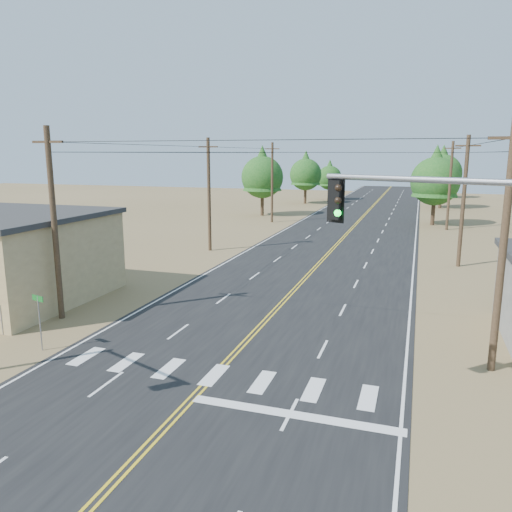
% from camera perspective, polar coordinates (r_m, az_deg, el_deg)
% --- Properties ---
extents(ground, '(220.00, 220.00, 0.00)m').
position_cam_1_polar(ground, '(14.43, -18.61, -25.79)').
color(ground, olive).
rests_on(ground, ground).
extents(road, '(15.00, 200.00, 0.02)m').
position_cam_1_polar(road, '(40.57, 7.34, -0.73)').
color(road, black).
rests_on(road, ground).
extents(utility_pole_left_near, '(1.80, 0.30, 10.00)m').
position_cam_1_polar(utility_pole_left_near, '(27.72, -22.07, 3.50)').
color(utility_pole_left_near, '#4C3826').
rests_on(utility_pole_left_near, ground).
extents(utility_pole_left_mid, '(1.80, 0.30, 10.00)m').
position_cam_1_polar(utility_pole_left_mid, '(44.80, -5.39, 7.09)').
color(utility_pole_left_mid, '#4C3826').
rests_on(utility_pole_left_mid, ground).
extents(utility_pole_left_far, '(1.80, 0.30, 10.00)m').
position_cam_1_polar(utility_pole_left_far, '(63.61, 1.86, 8.47)').
color(utility_pole_left_far, '#4C3826').
rests_on(utility_pole_left_far, ground).
extents(utility_pole_right_near, '(1.80, 0.30, 10.00)m').
position_cam_1_polar(utility_pole_right_near, '(21.50, 26.42, 1.01)').
color(utility_pole_right_near, '#4C3826').
rests_on(utility_pole_right_near, ground).
extents(utility_pole_right_mid, '(1.80, 0.30, 10.00)m').
position_cam_1_polar(utility_pole_right_mid, '(41.24, 22.62, 5.86)').
color(utility_pole_right_mid, '#4C3826').
rests_on(utility_pole_right_mid, ground).
extents(utility_pole_right_far, '(1.80, 0.30, 10.00)m').
position_cam_1_polar(utility_pole_right_far, '(61.15, 21.28, 7.56)').
color(utility_pole_right_far, '#4C3826').
rests_on(utility_pole_right_far, ground).
extents(signal_mast_right, '(6.66, 3.11, 8.15)m').
position_cam_1_polar(signal_mast_right, '(14.27, 24.86, -1.94)').
color(signal_mast_right, gray).
rests_on(signal_mast_right, ground).
extents(street_sign, '(0.74, 0.23, 2.54)m').
position_cam_1_polar(street_sign, '(24.08, -23.55, -6.09)').
color(street_sign, gray).
rests_on(street_sign, ground).
extents(tree_left_near, '(5.86, 5.86, 9.77)m').
position_cam_1_polar(tree_left_near, '(70.54, 0.72, 9.48)').
color(tree_left_near, '#3F2D1E').
rests_on(tree_left_near, ground).
extents(tree_left_mid, '(5.50, 5.50, 9.17)m').
position_cam_1_polar(tree_left_mid, '(88.28, 5.70, 9.62)').
color(tree_left_mid, '#3F2D1E').
rests_on(tree_left_mid, ground).
extents(tree_left_far, '(4.52, 4.52, 7.54)m').
position_cam_1_polar(tree_left_far, '(95.79, 8.41, 9.11)').
color(tree_left_far, '#3F2D1E').
rests_on(tree_left_far, ground).
extents(tree_right_near, '(5.83, 5.83, 9.71)m').
position_cam_1_polar(tree_right_near, '(64.56, 19.84, 8.57)').
color(tree_right_near, '#3F2D1E').
rests_on(tree_right_near, ground).
extents(tree_right_mid, '(6.02, 6.02, 10.03)m').
position_cam_1_polar(tree_right_mid, '(85.56, 20.54, 9.24)').
color(tree_right_mid, '#3F2D1E').
rests_on(tree_right_mid, ground).
extents(tree_right_far, '(5.07, 5.07, 8.44)m').
position_cam_1_polar(tree_right_far, '(106.17, 21.13, 9.00)').
color(tree_right_far, '#3F2D1E').
rests_on(tree_right_far, ground).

